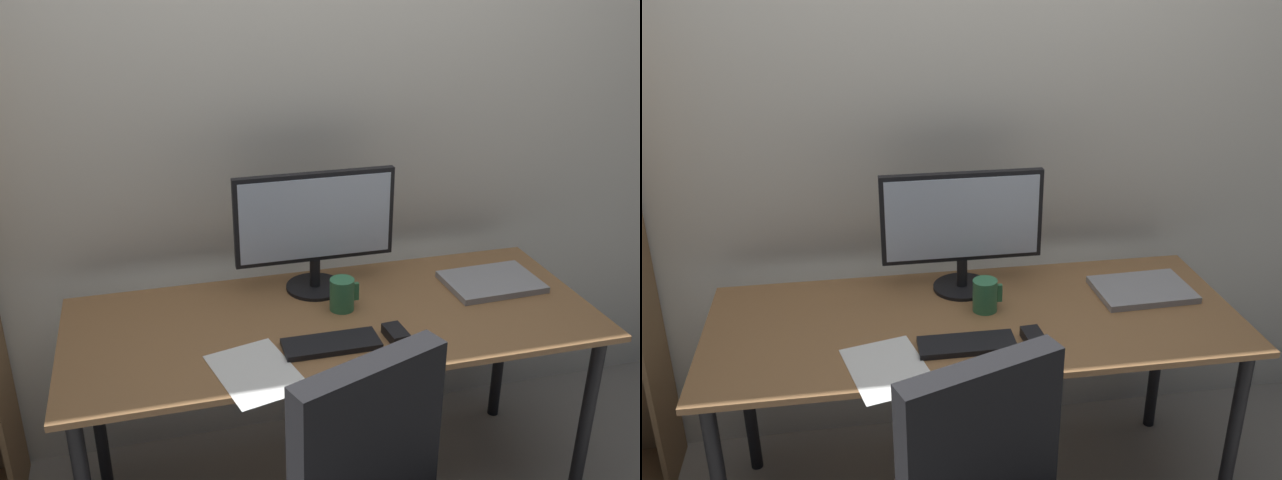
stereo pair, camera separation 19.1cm
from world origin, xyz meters
TOP-DOWN VIEW (x-y plane):
  - back_wall at (0.00, 0.52)m, footprint 6.40×0.10m
  - desk at (0.00, 0.00)m, footprint 1.70×0.70m
  - monitor at (-0.01, 0.21)m, footprint 0.54×0.20m
  - keyboard at (-0.06, -0.17)m, footprint 0.29×0.11m
  - mouse at (0.15, -0.18)m, footprint 0.06×0.10m
  - coffee_mug at (0.04, 0.04)m, footprint 0.10×0.08m
  - laptop at (0.60, 0.08)m, footprint 0.33×0.24m
  - paper_sheet at (-0.30, -0.25)m, footprint 0.27×0.34m

SIDE VIEW (x-z plane):
  - desk at x=0.00m, z-range 0.29..1.03m
  - paper_sheet at x=-0.30m, z-range 0.74..0.74m
  - keyboard at x=-0.06m, z-range 0.74..0.76m
  - laptop at x=0.60m, z-range 0.74..0.76m
  - mouse at x=0.15m, z-range 0.74..0.77m
  - coffee_mug at x=0.04m, z-range 0.74..0.85m
  - monitor at x=-0.01m, z-range 0.77..1.19m
  - back_wall at x=0.00m, z-range 0.00..2.60m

